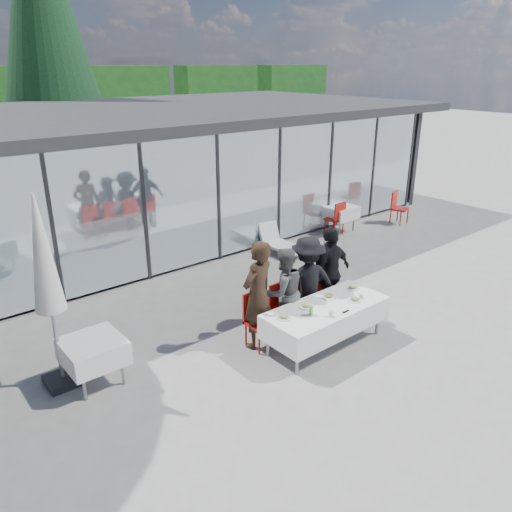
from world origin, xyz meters
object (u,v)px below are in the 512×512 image
(spare_table_left, at_px, (93,351))
(spare_table_right, at_px, (339,212))
(diner_chair_c, at_px, (306,298))
(juice_bottle, at_px, (311,310))
(diner_a, at_px, (258,295))
(lounger, at_px, (278,242))
(spare_chair_a, at_px, (397,206))
(diner_chair_b, at_px, (283,307))
(diner_c, at_px, (307,282))
(diner_chair_d, at_px, (328,289))
(plate_b, at_px, (306,306))
(plate_a, at_px, (284,317))
(market_umbrella, at_px, (44,266))
(folded_eyeglasses, at_px, (346,312))
(dining_table, at_px, (326,317))
(conifer_tree, at_px, (43,17))
(plate_c, at_px, (329,296))
(plate_extra, at_px, (355,299))
(diner_b, at_px, (283,292))
(spare_chair_b, at_px, (337,217))
(diner_d, at_px, (330,272))
(plate_d, at_px, (353,287))

(spare_table_left, height_order, spare_table_right, same)
(diner_chair_c, distance_m, juice_bottle, 1.12)
(diner_a, relative_size, lounger, 1.42)
(spare_chair_a, xyz_separation_m, lounger, (-4.44, 0.44, -0.28))
(diner_chair_b, bearing_deg, diner_c, -0.89)
(diner_chair_d, xyz_separation_m, juice_bottle, (-1.31, -0.82, 0.30))
(spare_table_right, bearing_deg, plate_b, -143.34)
(plate_a, distance_m, spare_chair_a, 8.47)
(juice_bottle, xyz_separation_m, market_umbrella, (-3.50, 1.82, 1.12))
(folded_eyeglasses, bearing_deg, plate_b, 125.38)
(diner_chair_b, bearing_deg, folded_eyeglasses, -70.11)
(spare_table_left, bearing_deg, dining_table, -22.39)
(conifer_tree, bearing_deg, plate_c, -90.48)
(plate_b, relative_size, market_umbrella, 0.08)
(dining_table, bearing_deg, plate_b, 147.91)
(plate_b, distance_m, plate_extra, 0.91)
(diner_b, xyz_separation_m, plate_a, (-0.54, -0.60, -0.05))
(dining_table, xyz_separation_m, diner_chair_b, (-0.32, 0.75, -0.00))
(plate_c, distance_m, spare_table_right, 6.12)
(spare_chair_b, xyz_separation_m, lounger, (-2.14, 0.08, -0.28))
(diner_chair_b, xyz_separation_m, plate_extra, (0.84, -0.93, 0.24))
(dining_table, distance_m, spare_chair_a, 7.75)
(diner_d, distance_m, conifer_tree, 13.65)
(plate_c, relative_size, folded_eyeglasses, 1.71)
(diner_chair_d, relative_size, plate_extra, 4.06)
(plate_c, bearing_deg, spare_table_right, 39.83)
(diner_chair_d, relative_size, market_umbrella, 0.33)
(plate_b, height_order, lounger, plate_b)
(diner_b, height_order, plate_extra, diner_b)
(plate_extra, relative_size, spare_table_left, 0.28)
(plate_b, height_order, plate_c, same)
(dining_table, distance_m, diner_b, 0.86)
(plate_b, xyz_separation_m, conifer_tree, (0.69, 13.20, 5.21))
(spare_table_left, bearing_deg, diner_b, -12.51)
(spare_chair_b, bearing_deg, lounger, 177.98)
(diner_b, height_order, diner_chair_b, diner_b)
(plate_d, bearing_deg, lounger, 67.48)
(spare_chair_b, bearing_deg, diner_b, -147.42)
(spare_table_right, bearing_deg, lounger, -176.33)
(diner_a, relative_size, plate_a, 7.98)
(folded_eyeglasses, relative_size, spare_table_right, 0.16)
(diner_chair_d, bearing_deg, diner_a, -179.70)
(diner_b, distance_m, market_umbrella, 3.92)
(plate_b, relative_size, plate_c, 1.00)
(lounger, bearing_deg, diner_chair_d, -116.30)
(diner_chair_b, relative_size, diner_c, 0.56)
(plate_a, xyz_separation_m, plate_b, (0.55, 0.06, 0.00))
(diner_a, height_order, market_umbrella, market_umbrella)
(diner_chair_c, bearing_deg, lounger, 55.74)
(spare_table_left, height_order, spare_chair_a, spare_chair_a)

